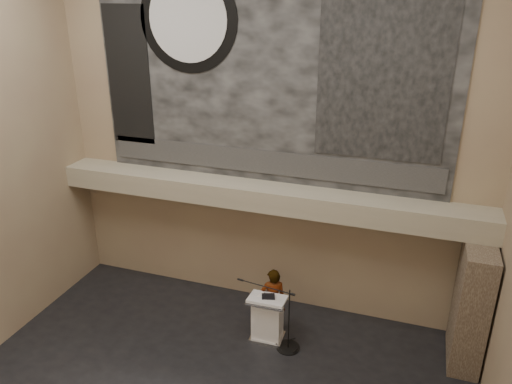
% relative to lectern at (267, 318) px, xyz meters
% --- Properties ---
extents(wall_back, '(10.00, 0.02, 8.50)m').
position_rel_lectern_xyz_m(wall_back, '(-0.53, 1.59, 3.70)').
color(wall_back, '#8A6F58').
rests_on(wall_back, floor).
extents(soffit, '(10.00, 0.80, 0.50)m').
position_rel_lectern_xyz_m(soffit, '(-0.53, 1.19, 2.40)').
color(soffit, gray).
rests_on(soffit, wall_back).
extents(sprinkler_left, '(0.04, 0.04, 0.06)m').
position_rel_lectern_xyz_m(sprinkler_left, '(-2.13, 1.14, 2.12)').
color(sprinkler_left, '#B2893D').
rests_on(sprinkler_left, soffit).
extents(sprinkler_right, '(0.04, 0.04, 0.06)m').
position_rel_lectern_xyz_m(sprinkler_right, '(1.37, 1.14, 2.12)').
color(sprinkler_right, '#B2893D').
rests_on(sprinkler_right, soffit).
extents(banner, '(8.00, 0.05, 5.00)m').
position_rel_lectern_xyz_m(banner, '(-0.53, 1.56, 5.15)').
color(banner, black).
rests_on(banner, wall_back).
extents(banner_text_strip, '(7.76, 0.02, 0.55)m').
position_rel_lectern_xyz_m(banner_text_strip, '(-0.53, 1.52, 3.10)').
color(banner_text_strip, '#2D2D2D').
rests_on(banner_text_strip, banner).
extents(banner_clock_rim, '(2.30, 0.02, 2.30)m').
position_rel_lectern_xyz_m(banner_clock_rim, '(-2.33, 1.52, 6.15)').
color(banner_clock_rim, black).
rests_on(banner_clock_rim, banner).
extents(banner_clock_face, '(1.84, 0.02, 1.84)m').
position_rel_lectern_xyz_m(banner_clock_face, '(-2.33, 1.50, 6.15)').
color(banner_clock_face, silver).
rests_on(banner_clock_face, banner).
extents(banner_building_print, '(2.60, 0.02, 3.60)m').
position_rel_lectern_xyz_m(banner_building_print, '(1.87, 1.52, 5.25)').
color(banner_building_print, black).
rests_on(banner_building_print, banner).
extents(banner_brick_print, '(1.10, 0.02, 3.20)m').
position_rel_lectern_xyz_m(banner_brick_print, '(-3.93, 1.52, 4.85)').
color(banner_brick_print, black).
rests_on(banner_brick_print, banner).
extents(stone_pier, '(0.60, 1.40, 2.70)m').
position_rel_lectern_xyz_m(stone_pier, '(4.12, 0.74, 0.80)').
color(stone_pier, '#47382B').
rests_on(stone_pier, floor).
extents(lectern, '(0.82, 0.60, 1.14)m').
position_rel_lectern_xyz_m(lectern, '(0.00, 0.00, 0.00)').
color(lectern, silver).
rests_on(lectern, floor).
extents(binder, '(0.34, 0.31, 0.04)m').
position_rel_lectern_xyz_m(binder, '(0.01, 0.00, 0.56)').
color(binder, black).
rests_on(binder, lectern).
extents(papers, '(0.27, 0.32, 0.00)m').
position_rel_lectern_xyz_m(papers, '(-0.13, -0.01, 0.55)').
color(papers, white).
rests_on(papers, lectern).
extents(speaker_person, '(0.68, 0.58, 1.58)m').
position_rel_lectern_xyz_m(speaker_person, '(0.01, 0.37, 0.24)').
color(speaker_person, silver).
rests_on(speaker_person, floor).
extents(mic_stand, '(1.49, 0.52, 1.50)m').
position_rel_lectern_xyz_m(mic_stand, '(0.49, -0.15, -0.33)').
color(mic_stand, black).
rests_on(mic_stand, floor).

